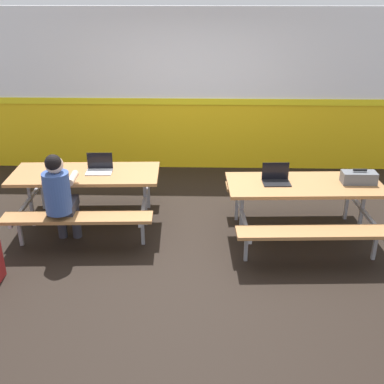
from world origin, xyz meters
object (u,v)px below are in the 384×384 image
Objects in this scene: student_nearer at (59,193)px; toolbox_grey at (359,177)px; picnic_table_left at (86,185)px; laptop_dark at (276,179)px; laptop_silver at (99,168)px; picnic_table_right at (303,196)px.

student_nearer is 3.02× the size of toolbox_grey.
picnic_table_left is 2.37m from laptop_dark.
laptop_silver is 0.82× the size of toolbox_grey.
picnic_table_right is at bearing -5.85° from picnic_table_left.
picnic_table_left and picnic_table_right have the same top height.
toolbox_grey is (0.63, 0.03, 0.24)m from picnic_table_right.
student_nearer is (-2.85, -0.29, 0.13)m from picnic_table_right.
student_nearer is 3.67× the size of laptop_silver.
picnic_table_left is 5.65× the size of laptop_dark.
laptop_dark is at bearing 7.08° from student_nearer.
student_nearer is 2.53m from laptop_dark.
picnic_table_left is at bearing 173.86° from laptop_dark.
toolbox_grey is (3.14, -0.29, 0.02)m from laptop_silver.
laptop_silver and laptop_dark have the same top height.
toolbox_grey is (0.97, 0.00, 0.02)m from laptop_dark.
laptop_dark is (2.34, -0.25, 0.21)m from picnic_table_left.
laptop_silver reaches higher than toolbox_grey.
toolbox_grey is at bearing 0.24° from laptop_dark.
laptop_dark is 0.97m from toolbox_grey.
laptop_dark is (2.17, -0.30, 0.00)m from laptop_silver.
laptop_silver is at bearing 172.20° from laptop_dark.
picnic_table_left is 3.34m from toolbox_grey.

